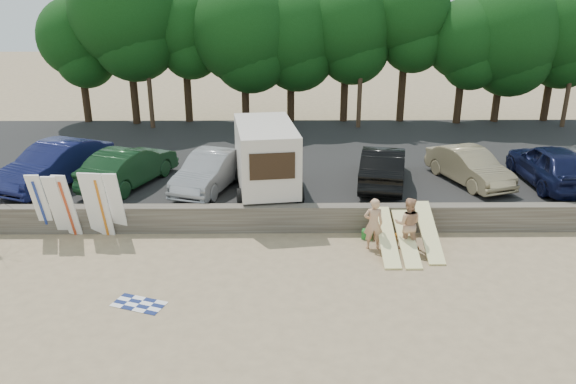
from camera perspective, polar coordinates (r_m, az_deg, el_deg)
name	(u,v)px	position (r m, az deg, el deg)	size (l,w,h in m)	color
ground	(358,269)	(18.41, 7.14, -7.75)	(120.00, 120.00, 0.00)	tan
seawall	(348,218)	(20.88, 6.16, -2.63)	(44.00, 0.50, 1.00)	#6B6356
parking_lot	(332,161)	(27.93, 4.45, 3.16)	(44.00, 14.50, 0.70)	#282828
treeline	(326,27)	(33.61, 3.86, 16.35)	(33.02, 6.67, 9.63)	#382616
utility_poles	(362,44)	(32.51, 7.51, 14.68)	(25.80, 0.26, 9.00)	#473321
box_trailer	(266,155)	(22.22, -2.27, 3.76)	(2.97, 4.64, 2.79)	beige
car_0	(55,164)	(25.21, -22.59, 2.61)	(1.87, 5.36, 1.77)	#131743
car_1	(129,166)	(24.20, -15.85, 2.53)	(1.71, 4.91, 1.62)	black
car_2	(210,171)	(23.11, -7.91, 2.16)	(1.60, 4.60, 1.52)	gray
car_3	(383,166)	(23.68, 9.62, 2.65)	(1.72, 4.93, 1.62)	black
car_4	(469,166)	(24.76, 17.94, 2.51)	(1.54, 4.41, 1.45)	#9D8A63
car_5	(551,165)	(25.66, 25.19, 2.50)	(2.07, 5.15, 1.76)	black
surfboard_upright_0	(41,205)	(21.82, -23.81, -1.18)	(0.50, 0.06, 2.60)	white
surfboard_upright_1	(57,206)	(21.47, -22.42, -1.33)	(0.50, 0.06, 2.60)	white
surfboard_upright_2	(67,206)	(21.32, -21.52, -1.31)	(0.50, 0.06, 2.60)	white
surfboard_upright_3	(92,204)	(21.12, -19.33, -1.19)	(0.50, 0.06, 2.60)	white
surfboard_upright_4	(101,205)	(20.93, -18.43, -1.26)	(0.50, 0.06, 2.60)	white
surfboard_upright_5	(116,204)	(20.89, -17.08, -1.19)	(0.50, 0.06, 2.60)	white
surfboard_low_0	(387,236)	(19.53, 9.99, -4.47)	(0.56, 3.00, 0.07)	#FFF5A0
surfboard_low_1	(406,238)	(19.69, 11.91, -4.58)	(0.56, 3.00, 0.07)	#FFF5A0
surfboard_low_2	(429,231)	(20.05, 14.10, -3.91)	(0.56, 3.00, 0.07)	#FFF5A0
beachgoer_a	(373,224)	(19.44, 8.67, -3.20)	(0.68, 0.44, 1.85)	tan
beachgoer_b	(408,224)	(19.60, 12.08, -3.18)	(0.92, 0.71, 1.89)	tan
cooler	(367,234)	(20.45, 8.06, -4.28)	(0.38, 0.30, 0.32)	#227D2C
gear_bag	(392,237)	(20.52, 10.54, -4.50)	(0.30, 0.25, 0.22)	orange
beach_towel	(139,304)	(16.99, -14.90, -10.94)	(1.50, 1.50, 0.00)	white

